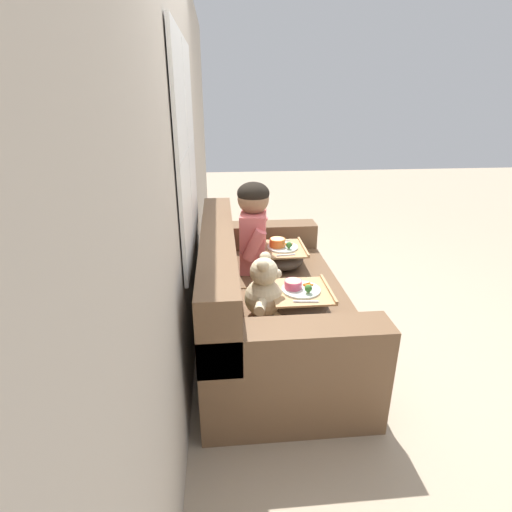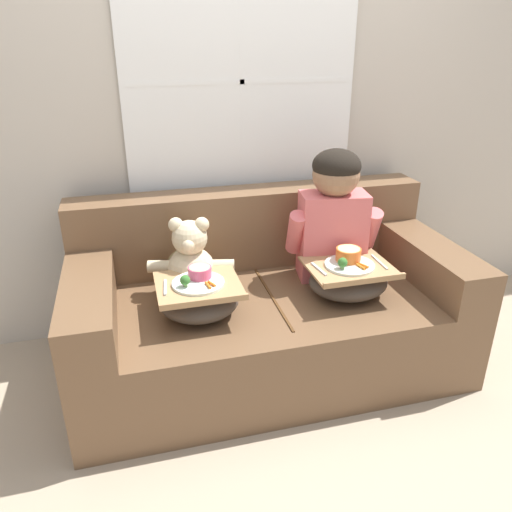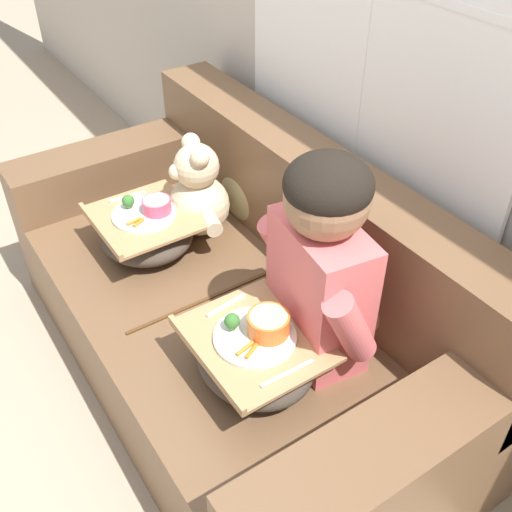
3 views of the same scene
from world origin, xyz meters
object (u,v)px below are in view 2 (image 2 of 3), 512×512
lap_tray_child (348,279)px  lap_tray_teddy (199,298)px  couch (265,306)px  child_figure (334,209)px  teddy_bear (191,262)px  throw_pillow_behind_child (317,234)px  throw_pillow_behind_teddy (186,248)px

lap_tray_child → lap_tray_teddy: 0.74m
lap_tray_child → couch: bearing=153.6°
child_figure → lap_tray_teddy: bearing=-162.9°
couch → lap_tray_teddy: (-0.37, -0.18, 0.20)m
teddy_bear → lap_tray_teddy: 0.24m
teddy_bear → child_figure: bearing=0.3°
throw_pillow_behind_child → lap_tray_child: 0.43m
child_figure → throw_pillow_behind_teddy: bearing=164.5°
throw_pillow_behind_child → teddy_bear: (-0.74, -0.21, 0.01)m
couch → teddy_bear: 0.47m
teddy_bear → lap_tray_child: (0.74, -0.22, -0.08)m
lap_tray_child → lap_tray_teddy: (-0.74, -0.00, -0.00)m
throw_pillow_behind_teddy → lap_tray_teddy: bearing=-90.0°
lap_tray_teddy → throw_pillow_behind_teddy: bearing=90.0°
child_figure → lap_tray_child: (0.00, -0.23, -0.28)m
throw_pillow_behind_child → throw_pillow_behind_teddy: 0.74m
couch → lap_tray_teddy: couch is taller
couch → lap_tray_child: 0.46m
throw_pillow_behind_teddy → child_figure: (0.73, -0.20, 0.22)m
throw_pillow_behind_child → teddy_bear: 0.77m
throw_pillow_behind_child → teddy_bear: teddy_bear is taller
couch → throw_pillow_behind_teddy: (-0.37, 0.25, 0.27)m
throw_pillow_behind_child → child_figure: 0.30m
couch → teddy_bear: bearing=174.0°
throw_pillow_behind_child → child_figure: child_figure is taller
couch → throw_pillow_behind_teddy: 0.52m
teddy_bear → lap_tray_child: 0.77m
throw_pillow_behind_teddy → child_figure: size_ratio=0.49×
teddy_bear → lap_tray_teddy: (0.00, -0.22, -0.08)m
lap_tray_child → teddy_bear: bearing=163.3°
throw_pillow_behind_teddy → teddy_bear: size_ratio=0.78×
child_figure → teddy_bear: bearing=-179.7°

